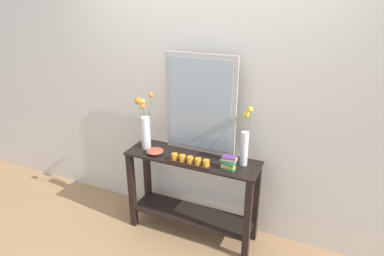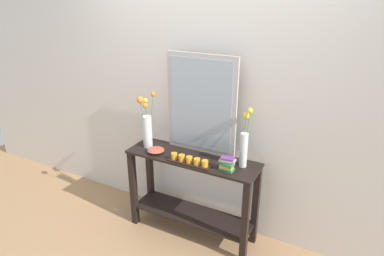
{
  "view_description": "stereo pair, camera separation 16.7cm",
  "coord_description": "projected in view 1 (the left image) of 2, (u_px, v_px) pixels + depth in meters",
  "views": [
    {
      "loc": [
        1.08,
        -2.43,
        2.19
      ],
      "look_at": [
        0.0,
        0.0,
        1.1
      ],
      "focal_mm": 31.28,
      "sensor_mm": 36.0,
      "label": 1
    },
    {
      "loc": [
        1.23,
        -2.36,
        2.19
      ],
      "look_at": [
        0.0,
        0.0,
        1.1
      ],
      "focal_mm": 31.28,
      "sensor_mm": 36.0,
      "label": 2
    }
  ],
  "objects": [
    {
      "name": "wall_back",
      "position": [
        205.0,
        91.0,
        3.04
      ],
      "size": [
        6.4,
        0.08,
        2.7
      ],
      "primitive_type": "cube",
      "color": "silver",
      "rests_on": "ground"
    },
    {
      "name": "book_stack",
      "position": [
        229.0,
        163.0,
        2.75
      ],
      "size": [
        0.14,
        0.08,
        0.12
      ],
      "color": "#388E56",
      "rests_on": "console_table"
    },
    {
      "name": "console_table",
      "position": [
        192.0,
        189.0,
        3.11
      ],
      "size": [
        1.22,
        0.36,
        0.82
      ],
      "color": "black",
      "rests_on": "ground"
    },
    {
      "name": "tall_vase_left",
      "position": [
        145.0,
        127.0,
        3.09
      ],
      "size": [
        0.13,
        0.22,
        0.51
      ],
      "color": "silver",
      "rests_on": "console_table"
    },
    {
      "name": "mirror_leaning",
      "position": [
        200.0,
        105.0,
        2.94
      ],
      "size": [
        0.66,
        0.03,
        0.9
      ],
      "color": "#B7B2AD",
      "rests_on": "console_table"
    },
    {
      "name": "vase_right",
      "position": [
        245.0,
        142.0,
        2.79
      ],
      "size": [
        0.09,
        0.13,
        0.51
      ],
      "color": "silver",
      "rests_on": "console_table"
    },
    {
      "name": "ground_plane",
      "position": [
        192.0,
        232.0,
        3.3
      ],
      "size": [
        7.0,
        6.0,
        0.02
      ],
      "primitive_type": "cube",
      "color": "#A87F56"
    },
    {
      "name": "decorative_bowl",
      "position": [
        155.0,
        151.0,
        3.04
      ],
      "size": [
        0.16,
        0.16,
        0.04
      ],
      "color": "#B24C38",
      "rests_on": "console_table"
    },
    {
      "name": "candle_tray",
      "position": [
        190.0,
        161.0,
        2.86
      ],
      "size": [
        0.39,
        0.09,
        0.07
      ],
      "color": "black",
      "rests_on": "console_table"
    }
  ]
}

